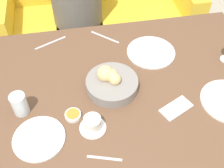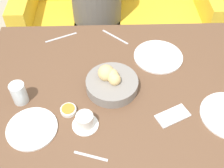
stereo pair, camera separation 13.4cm
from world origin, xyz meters
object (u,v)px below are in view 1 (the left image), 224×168
object	(u,v)px
coffee_cup	(93,124)
plate_far_center	(151,52)
fork_silver	(51,43)
water_tumbler	(20,104)
couch	(97,20)
jam_bowl_honey	(73,115)
plate_near_left	(39,138)
seated_person	(78,14)
bread_basket	(111,82)
knife_silver	(105,37)
spoon_coffee	(105,158)
cell_phone	(176,108)

from	to	relation	value
coffee_cup	plate_far_center	bearing A→B (deg)	48.26
coffee_cup	fork_silver	xyz separation A→B (m)	(-0.16, 0.60, -0.03)
water_tumbler	plate_far_center	bearing A→B (deg)	22.17
couch	jam_bowl_honey	world-z (taller)	couch
water_tumbler	fork_silver	bearing A→B (deg)	72.71
jam_bowl_honey	plate_near_left	bearing A→B (deg)	-149.46
plate_near_left	seated_person	bearing A→B (deg)	77.70
fork_silver	coffee_cup	bearing A→B (deg)	-75.21
bread_basket	couch	bearing A→B (deg)	86.21
water_tumbler	knife_silver	distance (m)	0.64
spoon_coffee	cell_phone	distance (m)	0.40
seated_person	plate_near_left	world-z (taller)	seated_person
coffee_cup	jam_bowl_honey	size ratio (longest dim) A/B	1.60
couch	bread_basket	xyz separation A→B (m)	(-0.08, -1.14, 0.45)
couch	knife_silver	xyz separation A→B (m)	(-0.04, -0.75, 0.41)
water_tumbler	jam_bowl_honey	size ratio (longest dim) A/B	1.48
cell_phone	knife_silver	bearing A→B (deg)	112.65
spoon_coffee	cell_phone	bearing A→B (deg)	26.97
bread_basket	fork_silver	distance (m)	0.48
couch	water_tumbler	world-z (taller)	couch
plate_near_left	knife_silver	size ratio (longest dim) A/B	1.50
coffee_cup	cell_phone	bearing A→B (deg)	5.13
couch	coffee_cup	distance (m)	1.43
seated_person	water_tumbler	size ratio (longest dim) A/B	11.18
seated_person	fork_silver	world-z (taller)	seated_person
plate_far_center	jam_bowl_honey	bearing A→B (deg)	-142.69
jam_bowl_honey	cell_phone	distance (m)	0.47
seated_person	water_tumbler	xyz separation A→B (m)	(-0.34, -1.05, 0.28)
bread_basket	jam_bowl_honey	bearing A→B (deg)	-145.18
plate_far_center	water_tumbler	size ratio (longest dim) A/B	2.44
coffee_cup	spoon_coffee	distance (m)	0.15
couch	fork_silver	world-z (taller)	couch
water_tumbler	cell_phone	bearing A→B (deg)	-9.15
cell_phone	coffee_cup	bearing A→B (deg)	-174.87
plate_near_left	jam_bowl_honey	world-z (taller)	jam_bowl_honey
bread_basket	spoon_coffee	bearing A→B (deg)	-104.43
couch	bread_basket	size ratio (longest dim) A/B	6.38
seated_person	plate_far_center	size ratio (longest dim) A/B	4.58
knife_silver	cell_phone	xyz separation A→B (m)	(0.24, -0.56, 0.00)
plate_near_left	water_tumbler	size ratio (longest dim) A/B	2.05
seated_person	plate_near_left	size ratio (longest dim) A/B	5.45
coffee_cup	water_tumbler	bearing A→B (deg)	154.23
couch	plate_near_left	bearing A→B (deg)	-107.23
coffee_cup	fork_silver	bearing A→B (deg)	104.79
plate_near_left	water_tumbler	distance (m)	0.18
jam_bowl_honey	plate_far_center	bearing A→B (deg)	37.31
water_tumbler	cell_phone	xyz separation A→B (m)	(0.69, -0.11, -0.05)
bread_basket	jam_bowl_honey	xyz separation A→B (m)	(-0.20, -0.14, -0.03)
couch	knife_silver	size ratio (longest dim) A/B	10.90
bread_basket	knife_silver	xyz separation A→B (m)	(0.03, 0.39, -0.04)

